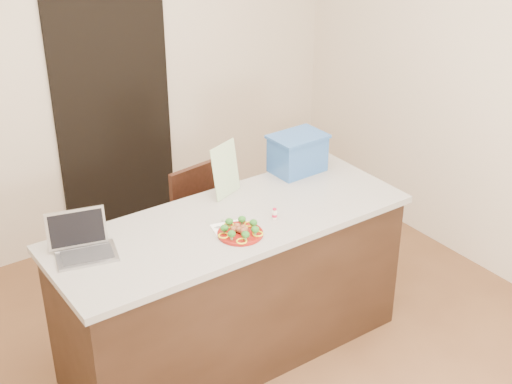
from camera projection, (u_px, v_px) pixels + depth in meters
ground at (257, 372)px, 4.20m from camera, size 4.00×4.00×0.00m
room_shell at (258, 115)px, 3.46m from camera, size 4.00×4.00×4.00m
doorway at (114, 111)px, 5.23m from camera, size 0.90×0.02×2.00m
island at (233, 288)px, 4.17m from camera, size 2.06×0.76×0.92m
plate at (240, 233)px, 3.81m from camera, size 0.25×0.25×0.02m
meatballs at (241, 229)px, 3.80m from camera, size 0.09×0.10×0.04m
broccoli at (240, 227)px, 3.79m from camera, size 0.20×0.21×0.04m
pepper_rings at (240, 232)px, 3.81m from camera, size 0.24×0.24×0.01m
napkin at (229, 230)px, 3.86m from camera, size 0.20×0.20×0.01m
fork at (226, 229)px, 3.85m from camera, size 0.06×0.13×0.00m
knife at (236, 228)px, 3.86m from camera, size 0.04×0.19×0.01m
yogurt_bottle at (275, 214)px, 3.96m from camera, size 0.03×0.03×0.06m
laptop at (82, 242)px, 3.63m from camera, size 0.35×0.31×0.21m
leaflet at (225, 170)px, 4.16m from camera, size 0.23×0.13×0.32m
blue_box at (298, 153)px, 4.46m from camera, size 0.34×0.25×0.24m
chair at (205, 225)px, 4.72m from camera, size 0.45×0.45×0.91m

